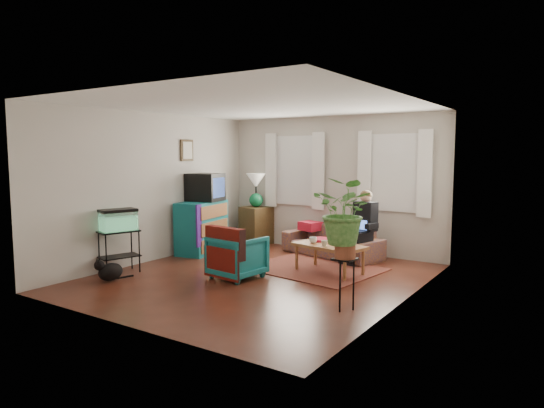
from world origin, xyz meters
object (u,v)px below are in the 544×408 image
Objects in this scene: side_table at (256,225)px; aquarium_stand at (119,252)px; sofa at (332,236)px; plant_stand at (345,284)px; coffee_table at (329,259)px; armchair at (238,254)px; dresser at (202,227)px.

aquarium_stand is at bearing -96.14° from side_table.
sofa is 3.12m from plant_stand.
coffee_table is at bearing 122.58° from plant_stand.
armchair is (1.38, -2.44, -0.03)m from side_table.
side_table is 1.15× the size of aquarium_stand.
armchair is (1.72, -1.13, -0.13)m from dresser.
side_table is 0.71× the size of dresser.
side_table is at bearing 139.06° from plant_stand.
plant_stand is (3.76, 0.30, -0.02)m from aquarium_stand.
dresser is 4.09m from plant_stand.
aquarium_stand is 1.06× the size of plant_stand.
sofa is 2.47m from dresser.
coffee_table is at bearing -50.13° from sofa.
armchair reaches higher than coffee_table.
dresser reaches higher than armchair.
plant_stand is at bearing -40.94° from side_table.
side_table is at bearing -53.40° from armchair.
sofa is 2.84× the size of aquarium_stand.
aquarium_stand is 3.33m from coffee_table.
armchair is 2.09m from plant_stand.
side_table is 2.81m from armchair.
aquarium_stand is at bearing -111.43° from sofa.
sofa is 1.90m from side_table.
aquarium_stand is (-2.23, -3.01, -0.04)m from sofa.
armchair is (-0.50, -2.20, -0.01)m from sofa.
coffee_table is (2.76, -0.10, -0.26)m from dresser.
dresser is 1.52× the size of armchair.
plant_stand is at bearing -45.58° from sofa.
plant_stand is at bearing 172.84° from armchair.
armchair reaches higher than aquarium_stand.
sofa is at bearing 127.12° from coffee_table.
coffee_table is 1.74× the size of plant_stand.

